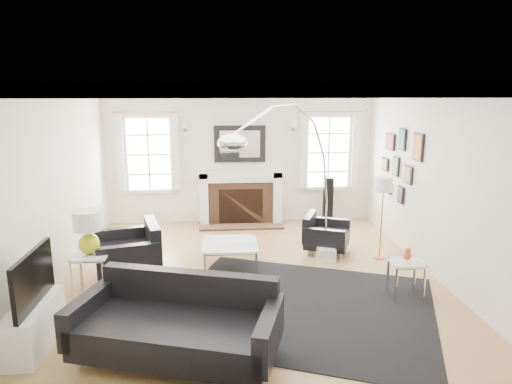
{
  "coord_description": "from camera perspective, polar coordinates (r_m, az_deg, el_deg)",
  "views": [
    {
      "loc": [
        -0.41,
        -6.36,
        2.75
      ],
      "look_at": [
        0.12,
        0.3,
        1.23
      ],
      "focal_mm": 32.0,
      "sensor_mm": 36.0,
      "label": 1
    }
  ],
  "objects": [
    {
      "name": "floor",
      "position": [
        6.94,
        -0.8,
        -10.56
      ],
      "size": [
        6.0,
        6.0,
        0.0
      ],
      "primitive_type": "plane",
      "color": "#A78146",
      "rests_on": "ground"
    },
    {
      "name": "back_wall",
      "position": [
        9.47,
        -2.03,
        4.56
      ],
      "size": [
        5.5,
        0.04,
        2.8
      ],
      "primitive_type": "cube",
      "color": "silver",
      "rests_on": "floor"
    },
    {
      "name": "front_wall",
      "position": [
        3.64,
        2.29,
        -8.94
      ],
      "size": [
        5.5,
        0.04,
        2.8
      ],
      "primitive_type": "cube",
      "color": "silver",
      "rests_on": "floor"
    },
    {
      "name": "left_wall",
      "position": [
        6.91,
        -24.24,
        0.37
      ],
      "size": [
        0.04,
        6.0,
        2.8
      ],
      "primitive_type": "cube",
      "color": "silver",
      "rests_on": "floor"
    },
    {
      "name": "right_wall",
      "position": [
        7.23,
        21.47,
        1.12
      ],
      "size": [
        0.04,
        6.0,
        2.8
      ],
      "primitive_type": "cube",
      "color": "silver",
      "rests_on": "floor"
    },
    {
      "name": "ceiling",
      "position": [
        6.37,
        -0.88,
        13.23
      ],
      "size": [
        5.5,
        6.0,
        0.02
      ],
      "primitive_type": "cube",
      "color": "white",
      "rests_on": "back_wall"
    },
    {
      "name": "crown_molding",
      "position": [
        6.37,
        -0.88,
        12.69
      ],
      "size": [
        5.5,
        6.0,
        0.12
      ],
      "primitive_type": "cube",
      "color": "white",
      "rests_on": "back_wall"
    },
    {
      "name": "fireplace",
      "position": [
        9.42,
        -1.93,
        -0.79
      ],
      "size": [
        1.7,
        0.69,
        1.11
      ],
      "color": "white",
      "rests_on": "floor"
    },
    {
      "name": "mantel_mirror",
      "position": [
        9.39,
        -2.03,
        6.03
      ],
      "size": [
        1.05,
        0.07,
        0.75
      ],
      "color": "black",
      "rests_on": "back_wall"
    },
    {
      "name": "window_left",
      "position": [
        9.51,
        -13.26,
        4.62
      ],
      "size": [
        1.24,
        0.15,
        1.62
      ],
      "color": "white",
      "rests_on": "back_wall"
    },
    {
      "name": "window_right",
      "position": [
        9.66,
        9.05,
        4.93
      ],
      "size": [
        1.24,
        0.15,
        1.62
      ],
      "color": "white",
      "rests_on": "back_wall"
    },
    {
      "name": "gallery_wall",
      "position": [
        8.36,
        17.52,
        3.81
      ],
      "size": [
        0.04,
        1.73,
        1.29
      ],
      "color": "black",
      "rests_on": "right_wall"
    },
    {
      "name": "tv_unit",
      "position": [
        5.63,
        -26.02,
        -14.07
      ],
      "size": [
        0.35,
        1.0,
        1.09
      ],
      "color": "white",
      "rests_on": "floor"
    },
    {
      "name": "area_rug",
      "position": [
        6.1,
        5.75,
        -14.03
      ],
      "size": [
        4.04,
        3.73,
        0.01
      ],
      "primitive_type": "cube",
      "rotation": [
        0.0,
        0.0,
        -0.37
      ],
      "color": "black",
      "rests_on": "floor"
    },
    {
      "name": "sofa",
      "position": [
        4.96,
        -9.65,
        -16.04
      ],
      "size": [
        2.27,
        1.5,
        0.68
      ],
      "color": "black",
      "rests_on": "floor"
    },
    {
      "name": "armchair_left",
      "position": [
        7.08,
        -15.31,
        -7.3
      ],
      "size": [
        1.11,
        1.19,
        0.67
      ],
      "color": "black",
      "rests_on": "floor"
    },
    {
      "name": "armchair_right",
      "position": [
        7.94,
        8.5,
        -5.35
      ],
      "size": [
        0.95,
        1.0,
        0.54
      ],
      "color": "black",
      "rests_on": "floor"
    },
    {
      "name": "coffee_table",
      "position": [
        7.23,
        -3.3,
        -6.63
      ],
      "size": [
        0.86,
        0.86,
        0.38
      ],
      "color": "silver",
      "rests_on": "floor"
    },
    {
      "name": "side_table_left",
      "position": [
        6.69,
        -19.96,
        -8.13
      ],
      "size": [
        0.5,
        0.5,
        0.56
      ],
      "color": "silver",
      "rests_on": "floor"
    },
    {
      "name": "nesting_table",
      "position": [
        6.5,
        18.28,
        -9.16
      ],
      "size": [
        0.46,
        0.39,
        0.51
      ],
      "color": "silver",
      "rests_on": "floor"
    },
    {
      "name": "gourd_lamp",
      "position": [
        6.55,
        -20.26,
        -4.4
      ],
      "size": [
        0.38,
        0.38,
        0.61
      ],
      "color": "#B9BF17",
      "rests_on": "side_table_left"
    },
    {
      "name": "orange_vase",
      "position": [
        6.43,
        18.41,
        -7.43
      ],
      "size": [
        0.11,
        0.11,
        0.17
      ],
      "color": "red",
      "rests_on": "nesting_table"
    },
    {
      "name": "arc_floor_lamp",
      "position": [
        6.55,
        3.68,
        1.13
      ],
      "size": [
        1.87,
        1.73,
        2.64
      ],
      "color": "white",
      "rests_on": "floor"
    },
    {
      "name": "stick_floor_lamp",
      "position": [
        7.6,
        15.66,
        0.38
      ],
      "size": [
        0.28,
        0.28,
        1.36
      ],
      "color": "#BB8041",
      "rests_on": "floor"
    },
    {
      "name": "speaker_tower",
      "position": [
        9.55,
        8.98,
        -1.09
      ],
      "size": [
        0.21,
        0.21,
        0.98
      ],
      "primitive_type": "cube",
      "rotation": [
        0.0,
        0.0,
        -0.1
      ],
      "color": "black",
      "rests_on": "floor"
    }
  ]
}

